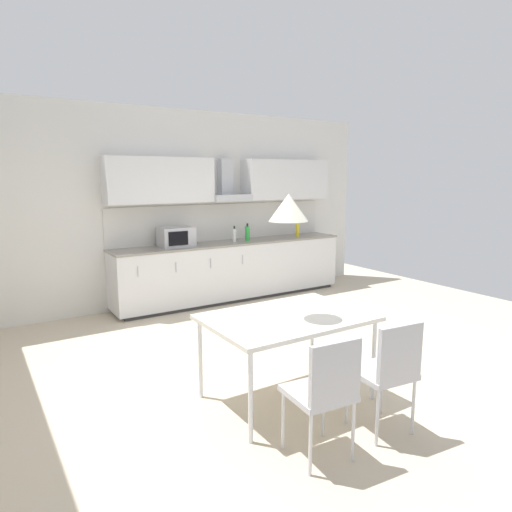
# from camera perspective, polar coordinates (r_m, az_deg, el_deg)

# --- Properties ---
(ground_plane) EXTENTS (8.65, 7.92, 0.02)m
(ground_plane) POSITION_cam_1_polar(r_m,az_deg,el_deg) (4.89, 2.33, -12.88)
(ground_plane) COLOR beige
(wall_back) EXTENTS (6.92, 0.10, 2.85)m
(wall_back) POSITION_cam_1_polar(r_m,az_deg,el_deg) (6.90, -10.50, 5.95)
(wall_back) COLOR silver
(wall_back) RESTS_ON ground_plane
(kitchen_counter) EXTENTS (3.74, 0.62, 0.89)m
(kitchen_counter) POSITION_cam_1_polar(r_m,az_deg,el_deg) (7.09, -2.92, -1.75)
(kitchen_counter) COLOR #333333
(kitchen_counter) RESTS_ON ground_plane
(backsplash_tile) EXTENTS (3.72, 0.02, 0.56)m
(backsplash_tile) POSITION_cam_1_polar(r_m,az_deg,el_deg) (7.22, -4.08, 4.28)
(backsplash_tile) COLOR silver
(backsplash_tile) RESTS_ON kitchen_counter
(upper_wall_cabinets) EXTENTS (3.72, 0.40, 0.64)m
(upper_wall_cabinets) POSITION_cam_1_polar(r_m,az_deg,el_deg) (7.05, -3.53, 9.41)
(upper_wall_cabinets) COLOR silver
(microwave) EXTENTS (0.48, 0.35, 0.28)m
(microwave) POSITION_cam_1_polar(r_m,az_deg,el_deg) (6.59, -9.94, 2.37)
(microwave) COLOR #ADADB2
(microwave) RESTS_ON kitchen_counter
(bottle_white) EXTENTS (0.06, 0.06, 0.25)m
(bottle_white) POSITION_cam_1_polar(r_m,az_deg,el_deg) (6.97, -2.72, 2.63)
(bottle_white) COLOR white
(bottle_white) RESTS_ON kitchen_counter
(bottle_yellow) EXTENTS (0.06, 0.06, 0.30)m
(bottle_yellow) POSITION_cam_1_polar(r_m,az_deg,el_deg) (7.62, 5.21, 3.41)
(bottle_yellow) COLOR yellow
(bottle_yellow) RESTS_ON kitchen_counter
(bottle_green) EXTENTS (0.07, 0.07, 0.27)m
(bottle_green) POSITION_cam_1_polar(r_m,az_deg,el_deg) (7.12, -1.08, 2.87)
(bottle_green) COLOR green
(bottle_green) RESTS_ON kitchen_counter
(dining_table) EXTENTS (1.35, 0.93, 0.74)m
(dining_table) POSITION_cam_1_polar(r_m,az_deg,el_deg) (3.87, 3.91, -8.09)
(dining_table) COLOR silver
(dining_table) RESTS_ON ground_plane
(chair_near_left) EXTENTS (0.44, 0.44, 0.87)m
(chair_near_left) POSITION_cam_1_polar(r_m,az_deg,el_deg) (3.13, 8.68, -15.82)
(chair_near_left) COLOR #B2B2B7
(chair_near_left) RESTS_ON ground_plane
(chair_near_right) EXTENTS (0.44, 0.44, 0.87)m
(chair_near_right) POSITION_cam_1_polar(r_m,az_deg,el_deg) (3.53, 16.31, -13.06)
(chair_near_right) COLOR #B2B2B7
(chair_near_right) RESTS_ON ground_plane
(pendant_lamp) EXTENTS (0.32, 0.32, 0.22)m
(pendant_lamp) POSITION_cam_1_polar(r_m,az_deg,el_deg) (3.68, 4.08, 6.06)
(pendant_lamp) COLOR silver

